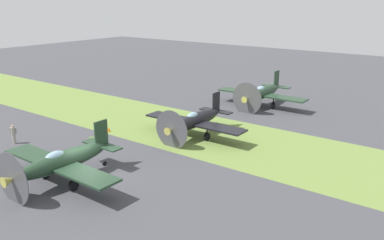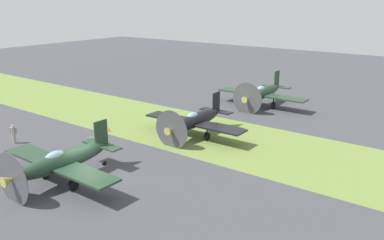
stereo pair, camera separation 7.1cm
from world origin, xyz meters
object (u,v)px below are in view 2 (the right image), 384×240
object	(u,v)px
airplane_wingman	(195,120)
runway_marker_cone	(109,129)
fuel_drum	(92,142)
airplane_trail	(263,93)
airplane_lead	(62,161)
ground_crew_chief	(14,134)

from	to	relation	value
airplane_wingman	runway_marker_cone	distance (m)	8.56
fuel_drum	airplane_trail	bearing A→B (deg)	-104.17
airplane_trail	airplane_lead	bearing A→B (deg)	86.79
airplane_lead	fuel_drum	distance (m)	6.92
airplane_trail	runway_marker_cone	distance (m)	18.96
airplane_trail	ground_crew_chief	distance (m)	27.21
airplane_wingman	ground_crew_chief	xyz separation A→B (m)	(11.67, 11.12, -0.63)
airplane_wingman	airplane_trail	xyz separation A→B (m)	(0.02, -13.47, 0.09)
ground_crew_chief	fuel_drum	bearing A→B (deg)	-12.13
airplane_lead	airplane_trail	size ratio (longest dim) A/B	0.97
airplane_wingman	fuel_drum	world-z (taller)	airplane_wingman
ground_crew_chief	airplane_lead	bearing A→B (deg)	-53.45
airplane_lead	runway_marker_cone	distance (m)	11.25
runway_marker_cone	airplane_wingman	bearing A→B (deg)	-152.62
airplane_wingman	fuel_drum	xyz separation A→B (m)	(5.36, 7.67, -1.09)
airplane_wingman	airplane_lead	bearing A→B (deg)	82.79
runway_marker_cone	airplane_trail	bearing A→B (deg)	-113.33
airplane_trail	ground_crew_chief	bearing A→B (deg)	64.84
runway_marker_cone	ground_crew_chief	bearing A→B (deg)	60.09
airplane_trail	airplane_wingman	bearing A→B (deg)	90.28
ground_crew_chief	runway_marker_cone	bearing A→B (deg)	19.32
airplane_wingman	airplane_trail	bearing A→B (deg)	-90.23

